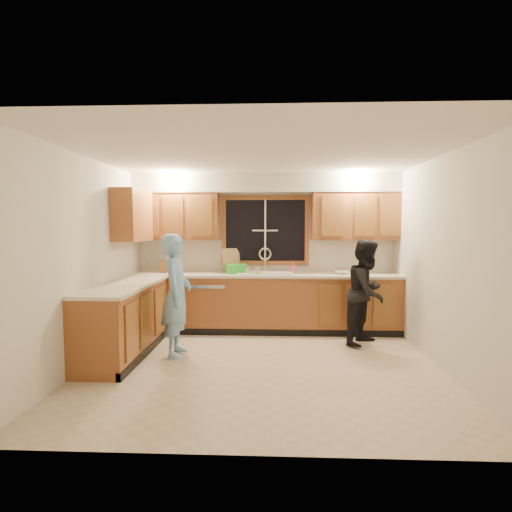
% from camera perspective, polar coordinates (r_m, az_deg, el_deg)
% --- Properties ---
extents(floor, '(4.20, 4.20, 0.00)m').
position_cam_1_polar(floor, '(4.97, 0.86, -15.34)').
color(floor, '#C0AD94').
rests_on(floor, ground).
extents(ceiling, '(4.20, 4.20, 0.00)m').
position_cam_1_polar(ceiling, '(4.76, 0.90, 14.34)').
color(ceiling, white).
extents(wall_back, '(4.20, 0.00, 4.20)m').
position_cam_1_polar(wall_back, '(6.60, 1.32, 0.62)').
color(wall_back, silver).
rests_on(wall_back, ground).
extents(wall_left, '(0.00, 3.80, 3.80)m').
position_cam_1_polar(wall_left, '(5.20, -22.93, -0.68)').
color(wall_left, silver).
rests_on(wall_left, ground).
extents(wall_right, '(0.00, 3.80, 3.80)m').
position_cam_1_polar(wall_right, '(5.10, 25.20, -0.84)').
color(wall_right, silver).
rests_on(wall_right, ground).
extents(base_cabinets_back, '(4.20, 0.60, 0.88)m').
position_cam_1_polar(base_cabinets_back, '(6.40, 1.26, -6.80)').
color(base_cabinets_back, brown).
rests_on(base_cabinets_back, ground).
extents(base_cabinets_left, '(0.60, 1.90, 0.88)m').
position_cam_1_polar(base_cabinets_left, '(5.52, -18.27, -8.80)').
color(base_cabinets_left, brown).
rests_on(base_cabinets_left, ground).
extents(countertop_back, '(4.20, 0.63, 0.04)m').
position_cam_1_polar(countertop_back, '(6.31, 1.26, -2.73)').
color(countertop_back, beige).
rests_on(countertop_back, base_cabinets_back).
extents(countertop_left, '(0.63, 1.90, 0.04)m').
position_cam_1_polar(countertop_left, '(5.44, -18.23, -4.07)').
color(countertop_left, beige).
rests_on(countertop_left, base_cabinets_left).
extents(upper_cabinets_left, '(1.35, 0.33, 0.75)m').
position_cam_1_polar(upper_cabinets_left, '(6.60, -11.22, 5.54)').
color(upper_cabinets_left, brown).
rests_on(upper_cabinets_left, wall_back).
extents(upper_cabinets_right, '(1.35, 0.33, 0.75)m').
position_cam_1_polar(upper_cabinets_right, '(6.55, 13.93, 5.51)').
color(upper_cabinets_right, brown).
rests_on(upper_cabinets_right, wall_back).
extents(upper_cabinets_return, '(0.33, 0.90, 0.75)m').
position_cam_1_polar(upper_cabinets_return, '(6.16, -17.21, 5.53)').
color(upper_cabinets_return, brown).
rests_on(upper_cabinets_return, wall_left).
extents(soffit, '(4.20, 0.35, 0.30)m').
position_cam_1_polar(soffit, '(6.44, 1.31, 10.33)').
color(soffit, beige).
rests_on(soffit, wall_back).
extents(window_frame, '(1.44, 0.03, 1.14)m').
position_cam_1_polar(window_frame, '(6.57, 1.33, 3.66)').
color(window_frame, black).
rests_on(window_frame, wall_back).
extents(sink, '(0.86, 0.52, 0.57)m').
position_cam_1_polar(sink, '(6.34, 1.27, -3.02)').
color(sink, white).
rests_on(sink, countertop_back).
extents(dishwasher, '(0.60, 0.56, 0.82)m').
position_cam_1_polar(dishwasher, '(6.47, -6.35, -6.98)').
color(dishwasher, white).
rests_on(dishwasher, floor).
extents(stove, '(0.58, 0.75, 0.90)m').
position_cam_1_polar(stove, '(5.01, -20.61, -10.08)').
color(stove, white).
rests_on(stove, floor).
extents(man, '(0.41, 0.60, 1.57)m').
position_cam_1_polar(man, '(5.26, -11.30, -5.46)').
color(man, '#78B2E4').
rests_on(man, floor).
extents(woman, '(0.88, 0.92, 1.49)m').
position_cam_1_polar(woman, '(5.86, 15.58, -4.98)').
color(woman, black).
rests_on(woman, floor).
extents(knife_block, '(0.11, 0.10, 0.20)m').
position_cam_1_polar(knife_block, '(6.65, -13.10, -1.47)').
color(knife_block, brown).
rests_on(knife_block, countertop_back).
extents(cutting_board, '(0.31, 0.21, 0.38)m').
position_cam_1_polar(cutting_board, '(6.56, -3.57, -0.59)').
color(cutting_board, tan).
rests_on(cutting_board, countertop_back).
extents(dish_crate, '(0.37, 0.35, 0.15)m').
position_cam_1_polar(dish_crate, '(6.36, -2.79, -1.84)').
color(dish_crate, green).
rests_on(dish_crate, countertop_back).
extents(soap_bottle, '(0.10, 0.10, 0.18)m').
position_cam_1_polar(soap_bottle, '(6.43, 5.30, -1.65)').
color(soap_bottle, '#ED5A92').
rests_on(soap_bottle, countertop_back).
extents(bowl, '(0.25, 0.25, 0.05)m').
position_cam_1_polar(bowl, '(6.39, 12.16, -2.32)').
color(bowl, silver).
rests_on(bowl, countertop_back).
extents(can_left, '(0.08, 0.08, 0.13)m').
position_cam_1_polar(can_left, '(6.18, -1.20, -2.11)').
color(can_left, beige).
rests_on(can_left, countertop_back).
extents(can_right, '(0.08, 0.08, 0.13)m').
position_cam_1_polar(can_right, '(6.13, 0.19, -2.16)').
color(can_right, beige).
rests_on(can_right, countertop_back).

